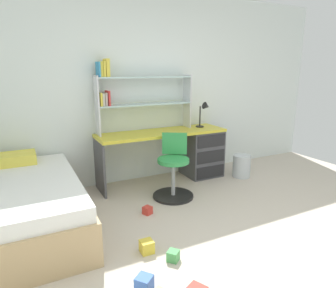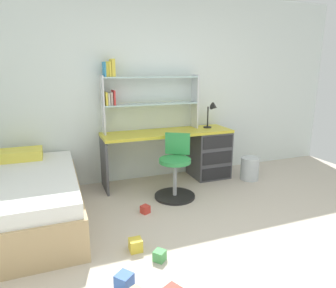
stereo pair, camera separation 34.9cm
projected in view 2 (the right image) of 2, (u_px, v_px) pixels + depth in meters
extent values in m
cube|color=beige|center=(255.00, 268.00, 2.50)|extent=(6.04, 5.79, 0.02)
cube|color=silver|center=(159.00, 88.00, 4.37)|extent=(6.04, 0.06, 2.66)
cube|color=gold|center=(168.00, 133.00, 4.24)|extent=(1.85, 0.53, 0.04)
cube|color=#4C4C51|center=(209.00, 153.00, 4.56)|extent=(0.52, 0.51, 0.71)
cube|color=#4C4C51|center=(104.00, 165.00, 4.01)|extent=(0.03, 0.48, 0.71)
cube|color=black|center=(217.00, 173.00, 4.38)|extent=(0.47, 0.01, 0.18)
cube|color=black|center=(217.00, 158.00, 4.32)|extent=(0.47, 0.01, 0.18)
cube|color=black|center=(218.00, 142.00, 4.27)|extent=(0.47, 0.01, 0.18)
cube|color=silver|center=(103.00, 105.00, 3.97)|extent=(0.02, 0.22, 0.78)
cube|color=silver|center=(195.00, 101.00, 4.44)|extent=(0.02, 0.22, 0.78)
cube|color=silver|center=(151.00, 104.00, 4.21)|extent=(1.33, 0.22, 0.02)
cube|color=silver|center=(151.00, 77.00, 4.12)|extent=(1.33, 0.22, 0.02)
cube|color=yellow|center=(106.00, 99.00, 3.97)|extent=(0.03, 0.18, 0.17)
cube|color=beige|center=(108.00, 99.00, 3.98)|extent=(0.03, 0.16, 0.16)
cube|color=beige|center=(111.00, 99.00, 3.99)|extent=(0.03, 0.14, 0.17)
cube|color=red|center=(113.00, 98.00, 4.00)|extent=(0.02, 0.20, 0.19)
cube|color=#338CBF|center=(104.00, 69.00, 3.87)|extent=(0.02, 0.19, 0.19)
cube|color=yellow|center=(107.00, 69.00, 3.88)|extent=(0.04, 0.14, 0.19)
cube|color=yellow|center=(109.00, 69.00, 3.90)|extent=(0.03, 0.17, 0.19)
cube|color=yellow|center=(112.00, 68.00, 3.91)|extent=(0.04, 0.18, 0.23)
cylinder|color=black|center=(207.00, 127.00, 4.50)|extent=(0.12, 0.12, 0.02)
cylinder|color=black|center=(208.00, 117.00, 4.46)|extent=(0.02, 0.02, 0.30)
cone|color=black|center=(215.00, 107.00, 4.41)|extent=(0.12, 0.11, 0.13)
cylinder|color=black|center=(175.00, 196.00, 3.85)|extent=(0.52, 0.52, 0.03)
cylinder|color=#A5A8AD|center=(175.00, 180.00, 3.80)|extent=(0.05, 0.05, 0.46)
cylinder|color=green|center=(175.00, 161.00, 3.74)|extent=(0.40, 0.40, 0.05)
cube|color=green|center=(177.00, 144.00, 3.87)|extent=(0.29, 0.20, 0.28)
cube|color=tan|center=(19.00, 208.00, 3.12)|extent=(1.23, 1.83, 0.40)
cube|color=white|center=(16.00, 184.00, 3.05)|extent=(1.17, 1.77, 0.14)
cube|color=#EAD84C|center=(20.00, 155.00, 3.62)|extent=(0.50, 0.32, 0.12)
cylinder|color=silver|center=(250.00, 168.00, 4.44)|extent=(0.27, 0.27, 0.34)
cube|color=#3860B7|center=(124.00, 281.00, 2.25)|extent=(0.16, 0.16, 0.11)
cube|color=red|center=(145.00, 209.00, 3.42)|extent=(0.12, 0.12, 0.09)
cube|color=#479E51|center=(160.00, 256.00, 2.57)|extent=(0.13, 0.13, 0.09)
cube|color=gold|center=(136.00, 245.00, 2.71)|extent=(0.11, 0.11, 0.11)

